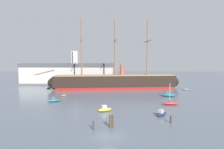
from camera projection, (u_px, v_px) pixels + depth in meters
name	position (u px, v px, depth m)	size (l,w,h in m)	color
ground_plane	(108.00, 136.00, 31.83)	(400.00, 400.00, 0.00)	slate
tall_ship	(115.00, 82.00, 85.12)	(59.69, 14.90, 28.73)	maroon
motorboat_foreground_right	(161.00, 113.00, 43.89)	(3.23, 3.33, 1.38)	#1E284C
motorboat_near_centre	(105.00, 109.00, 47.68)	(3.78, 3.04, 1.48)	gold
motorboat_mid_left	(54.00, 100.00, 58.74)	(3.93, 2.93, 1.53)	#236670
sailboat_mid_right	(171.00, 103.00, 54.79)	(4.55, 1.46, 5.89)	#B22D28
dinghy_alongside_bow	(64.00, 95.00, 68.37)	(2.01, 2.43, 0.53)	orange
motorboat_alongside_stern	(168.00, 94.00, 67.56)	(4.90, 2.70, 1.95)	#236670
dinghy_far_left	(48.00, 88.00, 87.71)	(2.71, 2.84, 0.65)	#7FB2D6
dinghy_far_right	(185.00, 89.00, 82.49)	(2.72, 1.80, 0.59)	gray
mooring_piling_nearest	(171.00, 119.00, 38.81)	(0.33, 0.33, 1.34)	#382B1E
mooring_piling_left_pair	(112.00, 122.00, 35.85)	(0.37, 0.37, 2.23)	#423323
mooring_piling_right_pair	(111.00, 122.00, 35.85)	(0.42, 0.42, 2.27)	#4C3D2D
mooring_piling_midwater	(94.00, 125.00, 34.90)	(0.29, 0.29, 1.51)	#423323
dockside_warehouse_left	(68.00, 74.00, 104.80)	(50.05, 14.89, 16.72)	#565659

